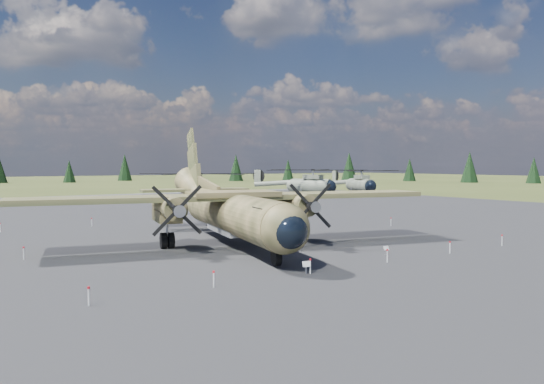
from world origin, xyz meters
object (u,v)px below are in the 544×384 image
transport_plane (229,206)px  helicopter_near (199,182)px  helicopter_far (360,177)px  helicopter_mid (310,177)px

transport_plane → helicopter_near: (15.84, 37.60, 0.46)m
transport_plane → helicopter_far: 68.56m
transport_plane → helicopter_mid: (41.53, 43.24, 0.73)m
helicopter_near → helicopter_mid: bearing=26.7°
helicopter_mid → helicopter_near: bearing=168.2°
helicopter_far → helicopter_mid: bearing=-169.1°
helicopter_near → helicopter_far: (37.83, 5.07, 0.12)m
helicopter_near → helicopter_far: size_ratio=0.97×
helicopter_mid → helicopter_far: (12.14, -0.57, -0.15)m
transport_plane → helicopter_mid: 59.96m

